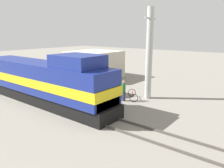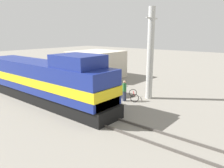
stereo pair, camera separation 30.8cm
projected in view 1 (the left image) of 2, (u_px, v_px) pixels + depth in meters
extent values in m
plane|color=gray|center=(75.00, 111.00, 16.63)|extent=(120.00, 120.00, 0.00)
cube|color=#4C4742|center=(67.00, 113.00, 16.06)|extent=(0.08, 41.03, 0.15)
cube|color=#4C4742|center=(82.00, 108.00, 17.16)|extent=(0.08, 41.03, 0.15)
cube|color=black|center=(42.00, 96.00, 19.05)|extent=(2.60, 15.74, 0.97)
cube|color=navy|center=(40.00, 76.00, 18.65)|extent=(2.83, 15.11, 2.46)
cube|color=yellow|center=(41.00, 79.00, 18.71)|extent=(2.87, 15.27, 0.70)
cube|color=yellow|center=(96.00, 96.00, 14.89)|extent=(2.40, 2.20, 1.35)
cube|color=navy|center=(78.00, 61.00, 15.42)|extent=(2.66, 3.46, 0.92)
cylinder|color=#B2B2AD|center=(149.00, 54.00, 19.16)|extent=(0.58, 0.58, 8.00)
cube|color=#B2B2AD|center=(151.00, 18.00, 18.46)|extent=(1.80, 0.12, 0.12)
cylinder|color=#4C4C4C|center=(102.00, 85.00, 20.74)|extent=(0.05, 0.05, 2.06)
cone|color=#4C1E72|center=(102.00, 75.00, 20.53)|extent=(2.08, 2.08, 0.47)
cube|color=#595959|center=(83.00, 79.00, 23.65)|extent=(0.12, 0.12, 1.88)
cube|color=yellow|center=(83.00, 64.00, 23.27)|extent=(2.44, 0.08, 1.45)
sphere|color=#2D722D|center=(100.00, 87.00, 21.75)|extent=(1.11, 1.11, 1.11)
cube|color=#2D3347|center=(124.00, 96.00, 19.13)|extent=(0.30, 0.20, 0.87)
cylinder|color=#337F3F|center=(124.00, 87.00, 18.95)|extent=(0.34, 0.34, 0.69)
sphere|color=tan|center=(124.00, 82.00, 18.84)|extent=(0.26, 0.26, 0.26)
torus|color=black|center=(132.00, 93.00, 20.44)|extent=(0.50, 0.60, 0.73)
torus|color=black|center=(134.00, 98.00, 18.77)|extent=(0.50, 0.60, 0.73)
cube|color=#A51919|center=(133.00, 93.00, 19.56)|extent=(1.16, 0.95, 0.04)
cylinder|color=#A51919|center=(132.00, 93.00, 19.87)|extent=(0.04, 0.04, 0.31)
cube|color=beige|center=(94.00, 64.00, 28.80)|extent=(6.10, 5.66, 3.49)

